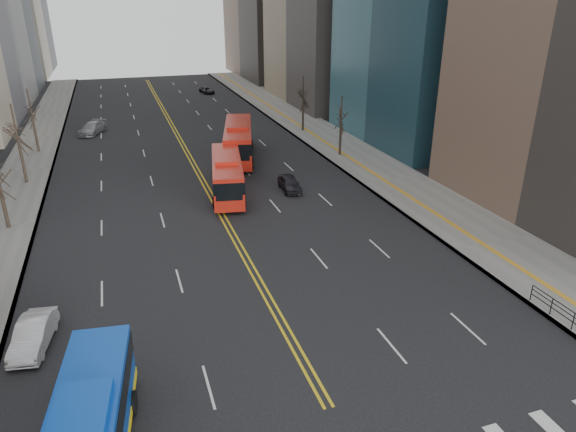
{
  "coord_description": "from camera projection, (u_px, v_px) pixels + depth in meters",
  "views": [
    {
      "loc": [
        -7.14,
        -10.63,
        16.38
      ],
      "look_at": [
        1.49,
        15.02,
        4.78
      ],
      "focal_mm": 32.0,
      "sensor_mm": 36.0,
      "label": 1
    }
  ],
  "objects": [
    {
      "name": "car_silver",
      "position": [
        92.0,
        128.0,
        66.13
      ],
      "size": [
        3.97,
        5.51,
        1.48
      ],
      "primitive_type": "imported",
      "rotation": [
        0.0,
        0.0,
        -0.42
      ],
      "color": "gray",
      "rests_on": "ground"
    },
    {
      "name": "car_white",
      "position": [
        33.0,
        335.0,
        25.84
      ],
      "size": [
        2.15,
        4.4,
        1.39
      ],
      "primitive_type": "imported",
      "rotation": [
        0.0,
        0.0,
        -0.17
      ],
      "color": "silver",
      "rests_on": "ground"
    },
    {
      "name": "sidewalk_right",
      "position": [
        334.0,
        143.0,
        62.1
      ],
      "size": [
        7.0,
        130.0,
        0.15
      ],
      "primitive_type": "cube",
      "color": "gray",
      "rests_on": "ground"
    },
    {
      "name": "pedestrian_railing",
      "position": [
        574.0,
        319.0,
        26.9
      ],
      "size": [
        0.06,
        6.06,
        1.02
      ],
      "color": "black",
      "rests_on": "sidewalk_right"
    },
    {
      "name": "street_trees",
      "position": [
        119.0,
        143.0,
        43.88
      ],
      "size": [
        35.2,
        47.2,
        7.6
      ],
      "color": "black",
      "rests_on": "ground"
    },
    {
      "name": "red_bus_far",
      "position": [
        238.0,
        139.0,
        55.75
      ],
      "size": [
        5.8,
        12.64,
        3.88
      ],
      "color": "red",
      "rests_on": "ground"
    },
    {
      "name": "car_dark_mid",
      "position": [
        290.0,
        183.0,
        46.84
      ],
      "size": [
        1.87,
        4.06,
        1.35
      ],
      "primitive_type": "imported",
      "rotation": [
        0.0,
        0.0,
        -0.07
      ],
      "color": "black",
      "rests_on": "ground"
    },
    {
      "name": "red_bus_near",
      "position": [
        227.0,
        173.0,
        45.69
      ],
      "size": [
        4.5,
        11.24,
        3.48
      ],
      "color": "red",
      "rests_on": "ground"
    },
    {
      "name": "centerline",
      "position": [
        178.0,
        135.0,
        65.71
      ],
      "size": [
        0.55,
        100.0,
        0.01
      ],
      "color": "gold",
      "rests_on": "ground"
    },
    {
      "name": "car_dark_far",
      "position": [
        207.0,
        90.0,
        94.1
      ],
      "size": [
        2.59,
        4.24,
        1.1
      ],
      "primitive_type": "imported",
      "rotation": [
        0.0,
        0.0,
        0.21
      ],
      "color": "black",
      "rests_on": "ground"
    },
    {
      "name": "sidewalk_left",
      "position": [
        27.0,
        171.0,
        52.13
      ],
      "size": [
        5.0,
        130.0,
        0.15
      ],
      "primitive_type": "cube",
      "color": "gray",
      "rests_on": "ground"
    }
  ]
}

